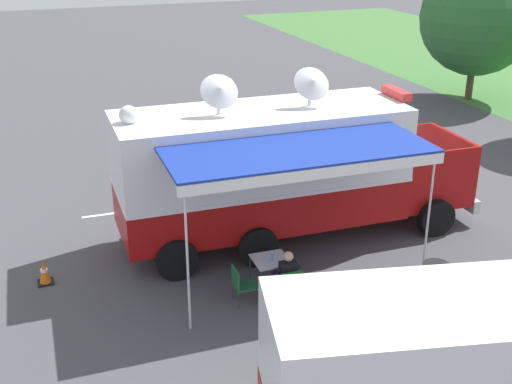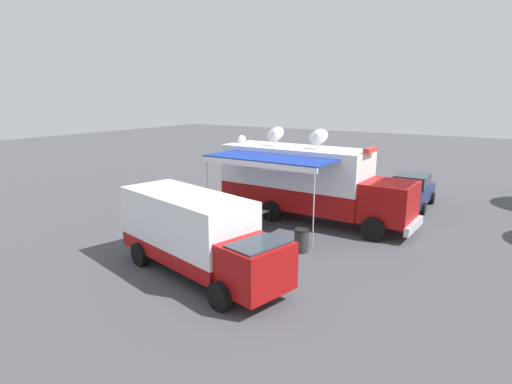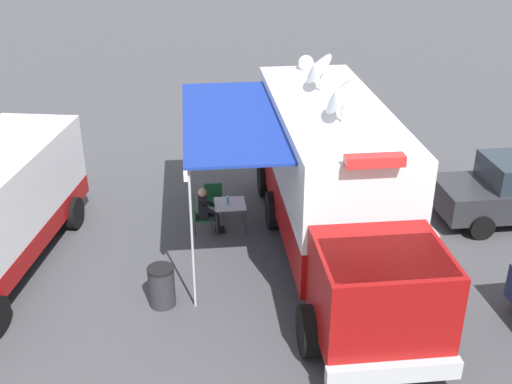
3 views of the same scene
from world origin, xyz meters
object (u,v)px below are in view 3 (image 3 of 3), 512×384
at_px(seated_responder, 207,209).
at_px(command_truck, 332,178).
at_px(water_bottle, 228,200).
at_px(folding_table, 230,205).
at_px(traffic_cone, 276,148).
at_px(trash_bin, 162,286).
at_px(folding_chair_beside_table, 214,197).
at_px(folding_chair_at_table, 199,215).

bearing_deg(seated_responder, command_truck, 155.86).
bearing_deg(water_bottle, folding_table, -176.44).
bearing_deg(command_truck, traffic_cone, -87.55).
height_order(folding_table, water_bottle, water_bottle).
bearing_deg(command_truck, water_bottle, -31.03).
xyz_separation_m(seated_responder, trash_bin, (1.15, 3.03, -0.20)).
bearing_deg(traffic_cone, folding_chair_beside_table, 58.85).
relative_size(folding_table, seated_responder, 0.66).
bearing_deg(folding_chair_at_table, folding_chair_beside_table, -114.58).
relative_size(seated_responder, trash_bin, 1.37).
height_order(folding_chair_at_table, seated_responder, seated_responder).
bearing_deg(folding_chair_at_table, command_truck, 157.10).
bearing_deg(seated_responder, folding_chair_beside_table, -104.55).
bearing_deg(seated_responder, folding_table, -169.24).
distance_m(command_truck, folding_chair_beside_table, 3.77).
xyz_separation_m(water_bottle, traffic_cone, (-2.09, -4.81, -0.55)).
relative_size(folding_chair_beside_table, traffic_cone, 1.50).
relative_size(folding_table, traffic_cone, 1.42).
distance_m(folding_table, folding_chair_at_table, 0.82).
bearing_deg(water_bottle, traffic_cone, -113.46).
relative_size(folding_table, folding_chair_beside_table, 0.94).
relative_size(command_truck, water_bottle, 42.65).
distance_m(trash_bin, traffic_cone, 8.81).
distance_m(water_bottle, seated_responder, 0.59).
bearing_deg(folding_chair_beside_table, traffic_cone, -121.15).
xyz_separation_m(folding_chair_at_table, folding_chair_beside_table, (-0.44, -0.96, 0.00)).
relative_size(folding_chair_at_table, trash_bin, 0.96).
bearing_deg(folding_chair_at_table, folding_table, -172.10).
relative_size(water_bottle, folding_chair_at_table, 0.26).
xyz_separation_m(seated_responder, traffic_cone, (-2.64, -4.92, -0.37)).
xyz_separation_m(folding_chair_at_table, seated_responder, (-0.19, 0.01, 0.14)).
bearing_deg(folding_table, command_truck, 148.28).
bearing_deg(command_truck, folding_table, -31.72).
distance_m(command_truck, folding_chair_at_table, 3.65).
relative_size(folding_chair_beside_table, trash_bin, 0.96).
distance_m(seated_responder, traffic_cone, 5.59).
bearing_deg(traffic_cone, command_truck, 92.45).
xyz_separation_m(water_bottle, folding_chair_at_table, (0.74, 0.11, -0.32)).
bearing_deg(trash_bin, water_bottle, -118.45).
relative_size(command_truck, traffic_cone, 16.47).
distance_m(folding_chair_beside_table, traffic_cone, 4.62).
xyz_separation_m(command_truck, seated_responder, (2.90, -1.30, -1.30)).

